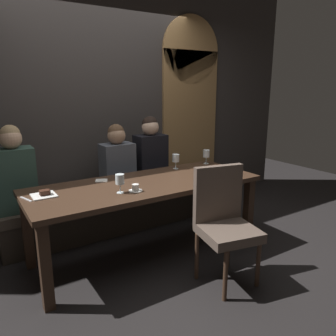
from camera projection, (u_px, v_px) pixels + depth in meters
ground at (147, 253)px, 3.29m from camera, size 9.00×9.00×0.00m
back_wall_tiled at (96, 97)px, 3.93m from camera, size 6.00×0.12×3.00m
arched_door at (190, 105)px, 4.61m from camera, size 0.90×0.05×2.55m
dining_table at (146, 191)px, 3.13m from camera, size 2.20×0.84×0.74m
banquette_bench at (118, 210)px, 3.81m from camera, size 2.50×0.44×0.45m
chair_near_side at (224, 217)px, 2.74m from camera, size 0.52×0.52×0.98m
diner_redhead at (14, 171)px, 3.10m from camera, size 0.36×0.24×0.83m
diner_bearded at (117, 160)px, 3.70m from camera, size 0.36×0.24×0.77m
diner_far_end at (151, 153)px, 3.93m from camera, size 0.36×0.24×0.84m
wine_glass_near_left at (206, 154)px, 3.84m from camera, size 0.08×0.08×0.16m
wine_glass_far_left at (120, 180)px, 2.78m from camera, size 0.08×0.08×0.16m
wine_glass_end_left at (176, 158)px, 3.60m from camera, size 0.08×0.08×0.16m
espresso_cup at (136, 188)px, 2.84m from camera, size 0.12×0.12×0.06m
dessert_plate at (44, 194)px, 2.72m from camera, size 0.19×0.19×0.05m
fork_on_table at (26, 199)px, 2.64m from camera, size 0.07×0.17×0.01m
folded_napkin at (101, 181)px, 3.15m from camera, size 0.14×0.14×0.01m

